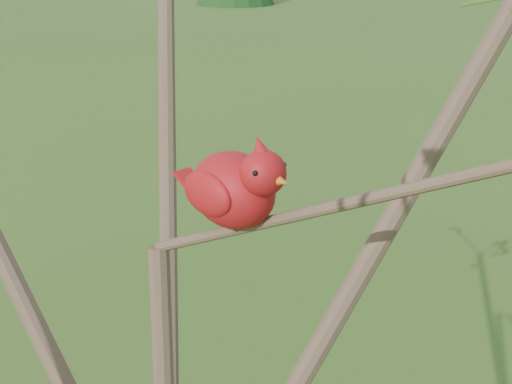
% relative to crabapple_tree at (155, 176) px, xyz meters
% --- Properties ---
extents(crabapple_tree, '(2.35, 2.05, 2.95)m').
position_rel_crabapple_tree_xyz_m(crabapple_tree, '(0.00, 0.00, 0.00)').
color(crabapple_tree, '#493427').
rests_on(crabapple_tree, ground).
extents(cardinal, '(0.23, 0.16, 0.17)m').
position_rel_crabapple_tree_xyz_m(cardinal, '(0.07, 0.11, -0.04)').
color(cardinal, '#AF0F1C').
rests_on(cardinal, ground).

